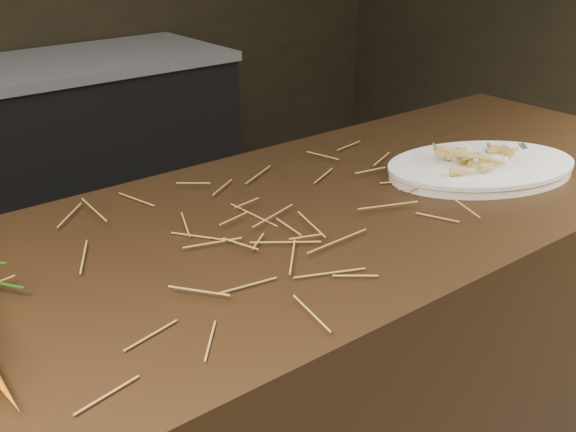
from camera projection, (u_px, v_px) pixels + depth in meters
The scene contains 5 objects.
back_counter at pixel (14, 173), 2.88m from camera, with size 1.82×0.62×0.84m.
straw_bedding at pixel (202, 244), 1.18m from camera, with size 1.40×0.60×0.02m, color #A06F31, non-canonical shape.
serving_platter at pixel (481, 169), 1.50m from camera, with size 0.40×0.27×0.02m, color white, non-canonical shape.
roasted_veg_heap at pixel (483, 154), 1.49m from camera, with size 0.20×0.14×0.04m, color gold, non-canonical shape.
serving_fork at pixel (545, 159), 1.52m from camera, with size 0.01×0.15×0.00m, color silver.
Camera 1 is at (-0.56, -0.61, 1.43)m, focal length 45.00 mm.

